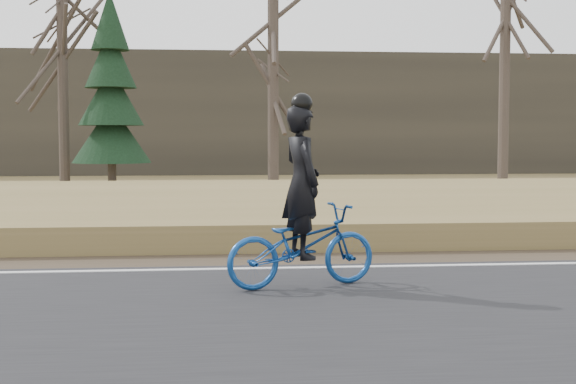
{
  "coord_description": "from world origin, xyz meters",
  "views": [
    {
      "loc": [
        -3.04,
        -10.77,
        1.89
      ],
      "look_at": [
        -1.92,
        0.5,
        1.1
      ],
      "focal_mm": 50.0,
      "sensor_mm": 36.0,
      "label": 1
    }
  ],
  "objects": [
    {
      "name": "embankment",
      "position": [
        0.0,
        4.2,
        0.22
      ],
      "size": [
        120.0,
        5.0,
        0.44
      ],
      "primitive_type": "cube",
      "color": "olive",
      "rests_on": "ground"
    },
    {
      "name": "road",
      "position": [
        0.0,
        -2.5,
        0.03
      ],
      "size": [
        120.0,
        6.0,
        0.06
      ],
      "primitive_type": "cube",
      "color": "black",
      "rests_on": "ground"
    },
    {
      "name": "shoulder",
      "position": [
        0.0,
        1.2,
        0.02
      ],
      "size": [
        120.0,
        1.6,
        0.04
      ],
      "primitive_type": "cube",
      "color": "#473A2B",
      "rests_on": "ground"
    },
    {
      "name": "ground",
      "position": [
        0.0,
        0.0,
        0.0
      ],
      "size": [
        120.0,
        120.0,
        0.0
      ],
      "primitive_type": "plane",
      "color": "olive",
      "rests_on": "ground"
    },
    {
      "name": "bare_tree_near_left",
      "position": [
        -0.96,
        14.91,
        3.29
      ],
      "size": [
        0.36,
        0.36,
        6.59
      ],
      "primitive_type": "cylinder",
      "color": "#473B34",
      "rests_on": "ground"
    },
    {
      "name": "railroad",
      "position": [
        0.0,
        8.0,
        0.53
      ],
      "size": [
        120.0,
        2.4,
        0.29
      ],
      "color": "black",
      "rests_on": "ballast"
    },
    {
      "name": "cyclist",
      "position": [
        -1.92,
        -1.17,
        0.81
      ],
      "size": [
        2.02,
        1.18,
        2.35
      ],
      "rotation": [
        0.0,
        0.0,
        1.86
      ],
      "color": "navy",
      "rests_on": "road"
    },
    {
      "name": "ballast",
      "position": [
        0.0,
        8.0,
        0.23
      ],
      "size": [
        120.0,
        3.0,
        0.45
      ],
      "primitive_type": "cube",
      "color": "slate",
      "rests_on": "ground"
    },
    {
      "name": "bare_tree_center",
      "position": [
        7.13,
        16.13,
        4.34
      ],
      "size": [
        0.36,
        0.36,
        8.68
      ],
      "primitive_type": "cylinder",
      "color": "#473B34",
      "rests_on": "ground"
    },
    {
      "name": "bare_tree_left",
      "position": [
        -7.94,
        17.25,
        4.6
      ],
      "size": [
        0.36,
        0.36,
        9.2
      ],
      "primitive_type": "cylinder",
      "color": "#473B34",
      "rests_on": "ground"
    },
    {
      "name": "treeline_backdrop",
      "position": [
        0.0,
        30.0,
        3.0
      ],
      "size": [
        120.0,
        4.0,
        6.0
      ],
      "primitive_type": "cube",
      "color": "#383328",
      "rests_on": "ground"
    },
    {
      "name": "conifer",
      "position": [
        -6.22,
        16.25,
        3.16
      ],
      "size": [
        2.6,
        2.6,
        6.67
      ],
      "color": "#473B34",
      "rests_on": "ground"
    },
    {
      "name": "edge_line",
      "position": [
        0.0,
        0.2,
        0.07
      ],
      "size": [
        120.0,
        0.12,
        0.01
      ],
      "primitive_type": "cube",
      "color": "silver",
      "rests_on": "road"
    }
  ]
}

